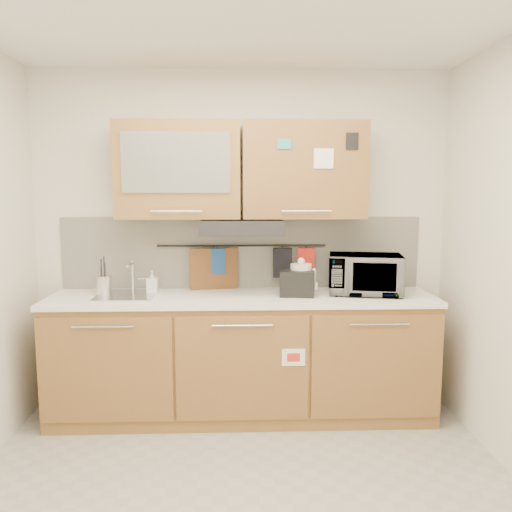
{
  "coord_description": "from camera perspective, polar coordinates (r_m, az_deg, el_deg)",
  "views": [
    {
      "loc": [
        -0.02,
        -2.41,
        1.68
      ],
      "look_at": [
        0.1,
        1.05,
        1.23
      ],
      "focal_mm": 35.0,
      "sensor_mm": 36.0,
      "label": 1
    }
  ],
  "objects": [
    {
      "name": "wall_back",
      "position": [
        3.93,
        -1.66,
        1.85
      ],
      "size": [
        3.2,
        0.0,
        3.2
      ],
      "primitive_type": "plane",
      "rotation": [
        1.57,
        0.0,
        0.0
      ],
      "color": "silver",
      "rests_on": "ground"
    },
    {
      "name": "base_cabinet",
      "position": [
        3.82,
        -1.59,
        -12.07
      ],
      "size": [
        2.8,
        0.64,
        0.88
      ],
      "color": "olive",
      "rests_on": "floor"
    },
    {
      "name": "countertop",
      "position": [
        3.68,
        -1.61,
        -4.82
      ],
      "size": [
        2.82,
        0.62,
        0.04
      ],
      "primitive_type": "cube",
      "color": "white",
      "rests_on": "base_cabinet"
    },
    {
      "name": "backsplash",
      "position": [
        3.93,
        -1.66,
        0.38
      ],
      "size": [
        2.8,
        0.02,
        0.56
      ],
      "primitive_type": "cube",
      "color": "silver",
      "rests_on": "countertop"
    },
    {
      "name": "upper_cabinets",
      "position": [
        3.74,
        -1.75,
        9.71
      ],
      "size": [
        1.82,
        0.37,
        0.7
      ],
      "color": "olive",
      "rests_on": "wall_back"
    },
    {
      "name": "range_hood",
      "position": [
        3.67,
        -1.65,
        3.34
      ],
      "size": [
        0.6,
        0.46,
        0.1
      ],
      "primitive_type": "cube",
      "color": "black",
      "rests_on": "upper_cabinets"
    },
    {
      "name": "sink",
      "position": [
        3.79,
        -14.6,
        -4.34
      ],
      "size": [
        0.42,
        0.4,
        0.26
      ],
      "color": "silver",
      "rests_on": "countertop"
    },
    {
      "name": "utensil_rail",
      "position": [
        3.88,
        -1.66,
        1.19
      ],
      "size": [
        1.3,
        0.02,
        0.02
      ],
      "primitive_type": "cylinder",
      "rotation": [
        0.0,
        1.57,
        0.0
      ],
      "color": "black",
      "rests_on": "backsplash"
    },
    {
      "name": "utensil_crock",
      "position": [
        3.85,
        -16.96,
        -3.17
      ],
      "size": [
        0.15,
        0.15,
        0.28
      ],
      "rotation": [
        0.0,
        0.0,
        -0.41
      ],
      "color": "silver",
      "rests_on": "countertop"
    },
    {
      "name": "kettle",
      "position": [
        3.7,
        5.17,
        -2.74
      ],
      "size": [
        0.21,
        0.2,
        0.28
      ],
      "rotation": [
        0.0,
        0.0,
        -0.32
      ],
      "color": "silver",
      "rests_on": "countertop"
    },
    {
      "name": "toaster",
      "position": [
        3.64,
        4.72,
        -3.11
      ],
      "size": [
        0.26,
        0.18,
        0.19
      ],
      "rotation": [
        0.0,
        0.0,
        -0.12
      ],
      "color": "black",
      "rests_on": "countertop"
    },
    {
      "name": "microwave",
      "position": [
        3.81,
        12.33,
        -2.04
      ],
      "size": [
        0.59,
        0.45,
        0.29
      ],
      "primitive_type": "imported",
      "rotation": [
        0.0,
        0.0,
        -0.18
      ],
      "color": "#999999",
      "rests_on": "countertop"
    },
    {
      "name": "soap_bottle",
      "position": [
        3.81,
        -11.76,
        -2.93
      ],
      "size": [
        0.08,
        0.08,
        0.17
      ],
      "primitive_type": "imported",
      "rotation": [
        0.0,
        0.0,
        0.01
      ],
      "color": "#999999",
      "rests_on": "countertop"
    },
    {
      "name": "cutting_board",
      "position": [
        3.91,
        -4.8,
        -2.52
      ],
      "size": [
        0.37,
        0.09,
        0.46
      ],
      "primitive_type": "cube",
      "rotation": [
        0.0,
        0.0,
        0.17
      ],
      "color": "brown",
      "rests_on": "utensil_rail"
    },
    {
      "name": "oven_mitt",
      "position": [
        3.89,
        -4.43,
        -0.6
      ],
      "size": [
        0.12,
        0.04,
        0.2
      ],
      "primitive_type": "cube",
      "rotation": [
        0.0,
        0.0,
        0.06
      ],
      "color": "navy",
      "rests_on": "utensil_rail"
    },
    {
      "name": "dark_pouch",
      "position": [
        3.9,
        3.06,
        -0.79
      ],
      "size": [
        0.15,
        0.04,
        0.23
      ],
      "primitive_type": "cube",
      "rotation": [
        0.0,
        0.0,
        0.02
      ],
      "color": "black",
      "rests_on": "utensil_rail"
    },
    {
      "name": "pot_holder",
      "position": [
        3.92,
        5.74,
        -0.28
      ],
      "size": [
        0.13,
        0.04,
        0.16
      ],
      "primitive_type": "cube",
      "rotation": [
        0.0,
        0.0,
        -0.11
      ],
      "color": "red",
      "rests_on": "utensil_rail"
    }
  ]
}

